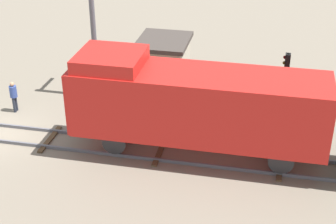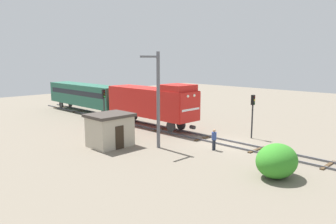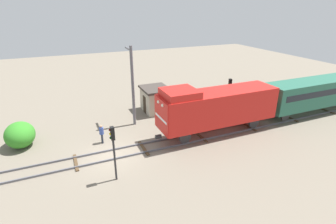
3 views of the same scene
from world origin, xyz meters
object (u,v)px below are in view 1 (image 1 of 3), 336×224
object	(u,v)px
worker_near_track	(14,94)
locomotive	(194,102)
relay_hut	(163,61)
traffic_signal_mid	(285,78)
catenary_mast	(93,25)

from	to	relation	value
worker_near_track	locomotive	bearing A→B (deg)	81.83
relay_hut	worker_near_track	bearing A→B (deg)	-53.62
locomotive	relay_hut	size ratio (longest dim) A/B	3.31
locomotive	traffic_signal_mid	xyz separation A→B (m)	(-3.40, 3.85, 0.02)
catenary_mast	relay_hut	size ratio (longest dim) A/B	2.23
locomotive	traffic_signal_mid	world-z (taller)	locomotive
locomotive	relay_hut	xyz separation A→B (m)	(-7.50, -3.00, -1.38)
relay_hut	catenary_mast	bearing A→B (deg)	-52.93
worker_near_track	relay_hut	distance (m)	8.61
catenary_mast	relay_hut	bearing A→B (deg)	127.07
traffic_signal_mid	worker_near_track	xyz separation A→B (m)	(1.00, -13.77, -1.80)
locomotive	relay_hut	world-z (taller)	locomotive
locomotive	worker_near_track	size ratio (longest dim) A/B	6.82
locomotive	catenary_mast	world-z (taller)	catenary_mast
traffic_signal_mid	catenary_mast	size ratio (longest dim) A/B	0.52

